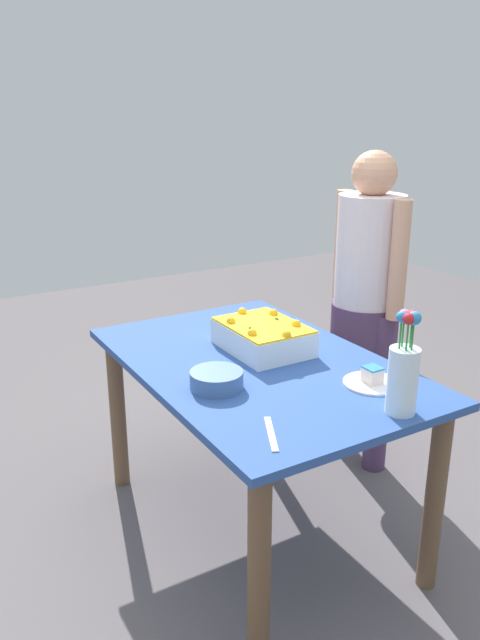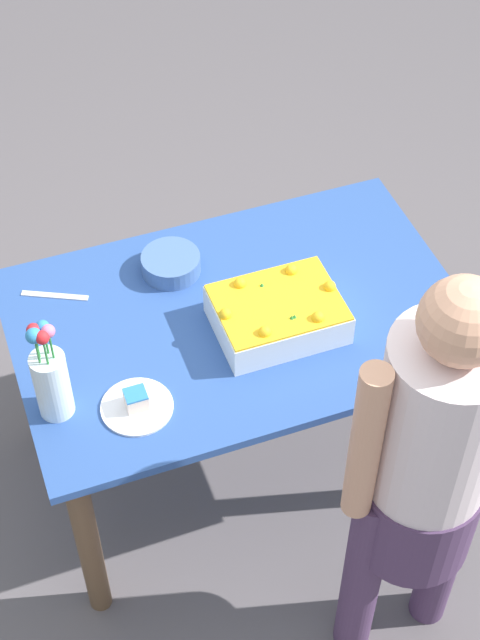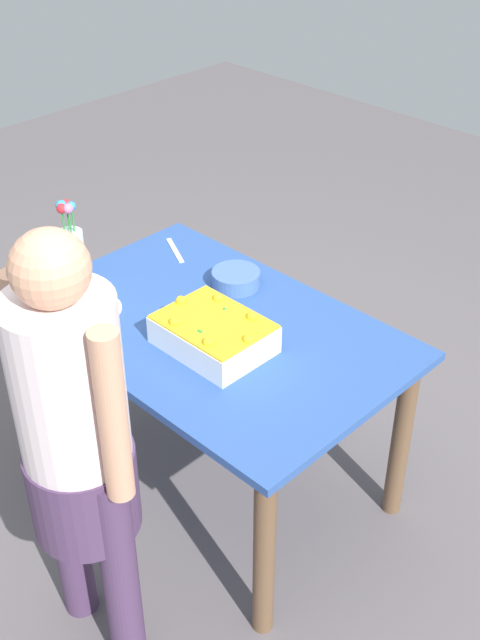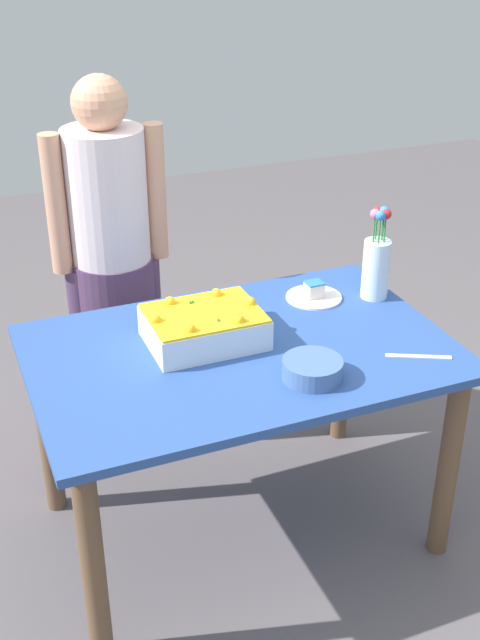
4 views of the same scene
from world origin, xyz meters
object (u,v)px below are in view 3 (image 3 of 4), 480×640
object	(u,v)px
serving_plate_with_slice	(94,306)
fruit_bowl	(236,279)
cake_knife	(175,250)
person_standing	(76,438)
sheet_cake	(214,333)
flower_vase	(72,251)

from	to	relation	value
serving_plate_with_slice	fruit_bowl	distance (m)	0.54
cake_knife	person_standing	world-z (taller)	person_standing
sheet_cake	cake_knife	distance (m)	0.69
sheet_cake	cake_knife	bearing A→B (deg)	149.47
flower_vase	person_standing	xyz separation A→B (m)	(0.82, -0.58, -0.03)
serving_plate_with_slice	cake_knife	xyz separation A→B (m)	(-0.12, 0.50, -0.01)
cake_knife	fruit_bowl	distance (m)	0.37
sheet_cake	fruit_bowl	world-z (taller)	sheet_cake
sheet_cake	person_standing	size ratio (longest dim) A/B	0.25
cake_knife	fruit_bowl	size ratio (longest dim) A/B	1.12
serving_plate_with_slice	cake_knife	world-z (taller)	serving_plate_with_slice
flower_vase	person_standing	size ratio (longest dim) A/B	0.23
serving_plate_with_slice	fruit_bowl	size ratio (longest dim) A/B	1.10
cake_knife	person_standing	distance (m)	1.24
cake_knife	flower_vase	xyz separation A→B (m)	(-0.09, -0.43, 0.13)
cake_knife	fruit_bowl	xyz separation A→B (m)	(0.37, -0.02, 0.03)
cake_knife	fruit_bowl	world-z (taller)	fruit_bowl
serving_plate_with_slice	person_standing	size ratio (longest dim) A/B	0.13
sheet_cake	cake_knife	size ratio (longest dim) A/B	1.77
sheet_cake	serving_plate_with_slice	size ratio (longest dim) A/B	1.82
serving_plate_with_slice	fruit_bowl	xyz separation A→B (m)	(0.25, 0.48, 0.01)
flower_vase	person_standing	bearing A→B (deg)	-35.13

